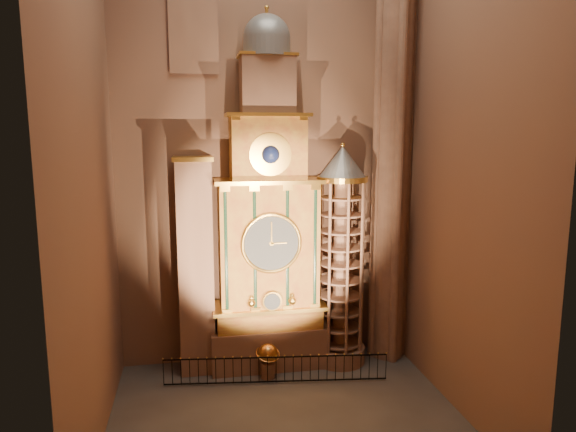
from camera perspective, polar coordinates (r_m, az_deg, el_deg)
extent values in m
plane|color=#383330|center=(21.96, -0.07, -21.61)|extent=(14.00, 14.00, 0.00)
plane|color=brown|center=(24.76, -2.64, 8.64)|extent=(22.00, 0.00, 22.00)
plane|color=brown|center=(18.87, -21.69, 7.80)|extent=(0.00, 22.00, 22.00)
plane|color=brown|center=(21.26, 19.01, 8.04)|extent=(0.00, 22.00, 22.00)
cube|color=#8C634C|center=(25.90, -2.15, -14.09)|extent=(5.60, 2.20, 2.00)
cube|color=#943F20|center=(25.34, -2.17, -10.98)|extent=(5.00, 2.00, 1.00)
cube|color=gold|center=(25.11, -2.16, -9.84)|extent=(5.40, 2.30, 0.18)
cube|color=#943F20|center=(24.35, -2.22, -3.23)|extent=(4.60, 2.00, 6.00)
cylinder|color=black|center=(23.31, -6.92, -3.86)|extent=(0.32, 0.32, 5.60)
cylinder|color=black|center=(23.42, -3.73, -3.75)|extent=(0.32, 0.32, 5.60)
cylinder|color=black|center=(23.64, -0.12, -3.60)|extent=(0.32, 0.32, 5.60)
cylinder|color=black|center=(23.91, 2.96, -3.47)|extent=(0.32, 0.32, 5.60)
cube|color=gold|center=(23.83, -2.25, 3.92)|extent=(5.00, 2.25, 0.18)
cylinder|color=#2D3033|center=(23.31, -1.86, -3.04)|extent=(2.60, 0.12, 2.60)
torus|color=gold|center=(23.26, -1.85, -3.07)|extent=(2.80, 0.16, 2.80)
cylinder|color=gold|center=(23.89, -1.78, -9.45)|extent=(0.90, 0.10, 0.90)
sphere|color=gold|center=(23.84, -4.08, -9.65)|extent=(0.36, 0.36, 0.36)
sphere|color=gold|center=(24.11, 0.47, -9.40)|extent=(0.36, 0.36, 0.36)
cube|color=#943F20|center=(23.78, -2.29, 7.41)|extent=(3.40, 1.80, 3.00)
sphere|color=#0D1442|center=(22.89, -1.96, 6.84)|extent=(0.80, 0.80, 0.80)
cube|color=gold|center=(23.73, -2.30, 11.15)|extent=(3.80, 2.00, 0.15)
cube|color=#8C634C|center=(23.85, -2.34, 14.15)|extent=(2.40, 1.60, 2.60)
sphere|color=slate|center=(24.12, -2.37, 19.13)|extent=(2.10, 2.10, 2.10)
cylinder|color=gold|center=(24.29, -2.39, 21.22)|extent=(0.14, 0.14, 0.80)
cube|color=#8C634C|center=(24.35, -10.19, -5.80)|extent=(1.60, 1.40, 10.00)
cube|color=gold|center=(24.54, -10.04, -10.56)|extent=(1.35, 0.10, 2.10)
cube|color=#4B1614|center=(24.49, -10.04, -10.61)|extent=(1.05, 0.04, 1.75)
cube|color=gold|center=(23.79, -10.22, -4.66)|extent=(1.35, 0.10, 2.10)
cube|color=#4B1614|center=(23.73, -10.22, -4.70)|extent=(1.05, 0.04, 1.75)
cube|color=gold|center=(23.31, -10.41, 1.55)|extent=(1.35, 0.10, 2.10)
cube|color=#4B1614|center=(23.25, -10.40, 1.53)|extent=(1.05, 0.04, 1.75)
cube|color=gold|center=(23.55, -10.55, 6.27)|extent=(1.80, 1.60, 0.20)
cylinder|color=#8C634C|center=(26.57, 5.71, -14.92)|extent=(2.50, 2.50, 0.80)
cylinder|color=#8C634C|center=(25.06, 5.87, -5.50)|extent=(0.70, 0.70, 8.20)
cylinder|color=gold|center=(24.33, 6.04, 4.11)|extent=(2.40, 2.40, 0.25)
cone|color=slate|center=(24.27, 6.07, 5.99)|extent=(2.30, 2.30, 1.50)
sphere|color=gold|center=(24.24, 6.10, 7.88)|extent=(0.20, 0.20, 0.20)
cylinder|color=#8C634C|center=(25.38, 11.62, 8.48)|extent=(1.60, 1.60, 22.00)
cylinder|color=#8C634C|center=(25.69, 13.29, 8.43)|extent=(0.44, 0.44, 22.00)
cylinder|color=#8C634C|center=(25.09, 9.90, 8.53)|extent=(0.44, 0.44, 22.00)
cylinder|color=#8C634C|center=(26.12, 10.95, 8.52)|extent=(0.44, 0.44, 22.00)
cylinder|color=#8C634C|center=(24.64, 12.32, 8.44)|extent=(0.44, 0.44, 22.00)
cube|color=navy|center=(25.01, -10.53, 21.20)|extent=(2.00, 0.10, 5.00)
cube|color=#8C634C|center=(24.95, -10.53, 21.23)|extent=(2.20, 0.06, 5.20)
cylinder|color=#8C634C|center=(24.88, -2.24, -16.74)|extent=(0.62, 0.62, 0.72)
sphere|color=#BA7634|center=(24.53, -2.25, -15.02)|extent=(0.93, 0.93, 0.93)
torus|color=#BA7634|center=(24.53, -2.25, -15.02)|extent=(1.38, 1.33, 0.50)
cube|color=black|center=(23.94, -1.33, -15.41)|extent=(10.00, 1.31, 0.05)
cube|color=black|center=(24.45, -1.32, -17.90)|extent=(10.00, 1.31, 0.05)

